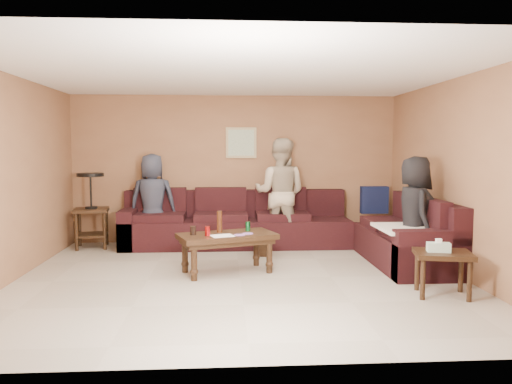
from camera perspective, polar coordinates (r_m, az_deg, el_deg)
room at (r=6.06m, az=-1.86°, el=5.52°), size 5.60×5.50×2.50m
sectional_sofa at (r=7.75m, az=3.86°, el=-4.51°), size 4.65×2.90×0.97m
coffee_table at (r=6.47m, az=-3.37°, el=-5.47°), size 1.36×0.97×0.79m
end_table_left at (r=8.45m, az=-18.31°, el=-1.85°), size 0.61×0.61×1.21m
side_table_right at (r=5.84m, az=20.52°, el=-7.08°), size 0.68×0.60×0.63m
waste_bin at (r=7.54m, az=0.79°, el=-6.23°), size 0.26×0.26×0.27m
wall_art at (r=8.54m, az=-1.71°, el=5.65°), size 0.52×0.04×0.52m
person_left at (r=8.27m, az=-11.72°, el=-0.94°), size 0.75×0.50×1.52m
person_middle at (r=8.07m, az=2.77°, el=-0.12°), size 1.03×0.91×1.77m
person_right at (r=6.86m, az=17.67°, el=-2.37°), size 0.50×0.75×1.51m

